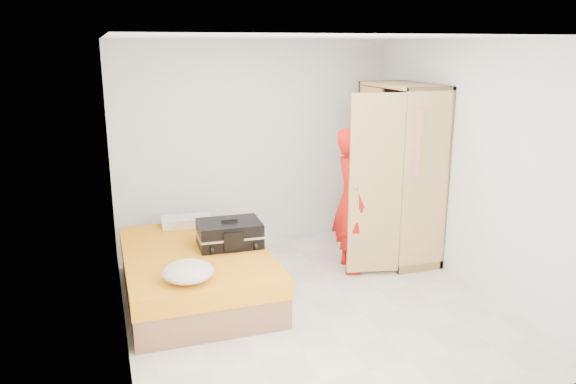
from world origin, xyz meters
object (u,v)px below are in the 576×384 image
object	(u,v)px
wardrobe	(397,177)
bed	(197,273)
person	(351,200)
round_cushion	(188,272)
suitcase	(230,234)

from	to	relation	value
wardrobe	bed	bearing A→B (deg)	-171.78
person	round_cushion	size ratio (longest dim) A/B	3.61
round_cushion	wardrobe	bearing A→B (deg)	22.20
person	round_cushion	bearing A→B (deg)	124.18
wardrobe	round_cushion	world-z (taller)	wardrobe
round_cushion	suitcase	bearing A→B (deg)	54.39
bed	suitcase	size ratio (longest dim) A/B	2.95
bed	round_cushion	size ratio (longest dim) A/B	4.42
person	suitcase	size ratio (longest dim) A/B	2.41
bed	wardrobe	size ratio (longest dim) A/B	0.96
bed	round_cushion	xyz separation A→B (m)	(-0.19, -0.74, 0.34)
bed	wardrobe	xyz separation A→B (m)	(2.50, 0.36, 0.75)
wardrobe	round_cushion	xyz separation A→B (m)	(-2.69, -1.10, -0.41)
person	suitcase	distance (m)	1.47
suitcase	wardrobe	bearing A→B (deg)	11.01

